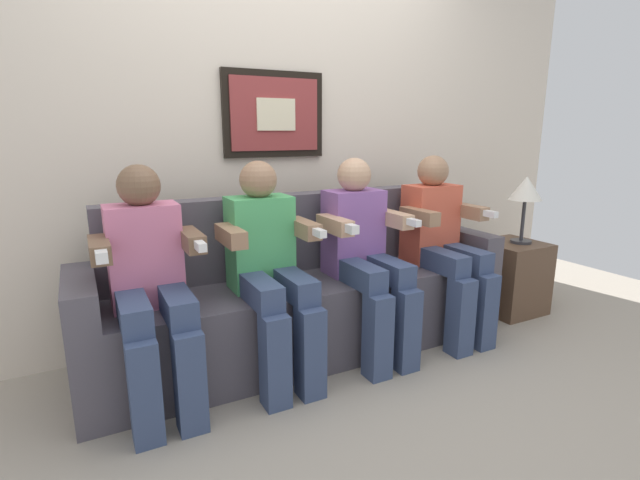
{
  "coord_description": "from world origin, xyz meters",
  "views": [
    {
      "loc": [
        -1.1,
        -1.95,
        1.25
      ],
      "look_at": [
        0.0,
        0.15,
        0.7
      ],
      "focal_mm": 26.18,
      "sensor_mm": 36.0,
      "label": 1
    }
  ],
  "objects_px": {
    "couch": "(306,300)",
    "side_table_right": "(510,277)",
    "person_leftmost": "(150,280)",
    "person_left_center": "(269,264)",
    "person_rightmost": "(443,240)",
    "person_right_center": "(364,251)",
    "table_lamp": "(526,191)"
  },
  "relations": [
    {
      "from": "person_leftmost",
      "to": "person_rightmost",
      "type": "distance_m",
      "value": 1.7
    },
    {
      "from": "person_left_center",
      "to": "person_rightmost",
      "type": "bearing_deg",
      "value": 0.0
    },
    {
      "from": "person_left_center",
      "to": "side_table_right",
      "type": "height_order",
      "value": "person_left_center"
    },
    {
      "from": "person_left_center",
      "to": "person_rightmost",
      "type": "distance_m",
      "value": 1.13
    },
    {
      "from": "person_rightmost",
      "to": "person_left_center",
      "type": "bearing_deg",
      "value": 180.0
    },
    {
      "from": "person_right_center",
      "to": "side_table_right",
      "type": "bearing_deg",
      "value": 2.77
    },
    {
      "from": "person_leftmost",
      "to": "person_left_center",
      "type": "relative_size",
      "value": 1.0
    },
    {
      "from": "couch",
      "to": "table_lamp",
      "type": "distance_m",
      "value": 1.69
    },
    {
      "from": "person_right_center",
      "to": "couch",
      "type": "bearing_deg",
      "value": 149.18
    },
    {
      "from": "person_left_center",
      "to": "side_table_right",
      "type": "distance_m",
      "value": 1.87
    },
    {
      "from": "table_lamp",
      "to": "person_rightmost",
      "type": "bearing_deg",
      "value": -177.68
    },
    {
      "from": "person_rightmost",
      "to": "side_table_right",
      "type": "relative_size",
      "value": 2.22
    },
    {
      "from": "person_leftmost",
      "to": "table_lamp",
      "type": "bearing_deg",
      "value": 0.72
    },
    {
      "from": "person_leftmost",
      "to": "person_right_center",
      "type": "distance_m",
      "value": 1.13
    },
    {
      "from": "couch",
      "to": "person_leftmost",
      "type": "xyz_separation_m",
      "value": [
        -0.85,
        -0.17,
        0.29
      ]
    },
    {
      "from": "couch",
      "to": "side_table_right",
      "type": "relative_size",
      "value": 4.82
    },
    {
      "from": "person_rightmost",
      "to": "side_table_right",
      "type": "height_order",
      "value": "person_rightmost"
    },
    {
      "from": "person_left_center",
      "to": "side_table_right",
      "type": "bearing_deg",
      "value": 1.9
    },
    {
      "from": "person_rightmost",
      "to": "table_lamp",
      "type": "xyz_separation_m",
      "value": [
        0.74,
        0.03,
        0.25
      ]
    },
    {
      "from": "person_leftmost",
      "to": "table_lamp",
      "type": "distance_m",
      "value": 2.45
    },
    {
      "from": "couch",
      "to": "side_table_right",
      "type": "height_order",
      "value": "couch"
    },
    {
      "from": "person_left_center",
      "to": "table_lamp",
      "type": "relative_size",
      "value": 2.41
    },
    {
      "from": "table_lamp",
      "to": "couch",
      "type": "bearing_deg",
      "value": 175.02
    },
    {
      "from": "person_rightmost",
      "to": "table_lamp",
      "type": "relative_size",
      "value": 2.41
    },
    {
      "from": "couch",
      "to": "side_table_right",
      "type": "distance_m",
      "value": 1.56
    },
    {
      "from": "couch",
      "to": "person_left_center",
      "type": "bearing_deg",
      "value": -149.22
    },
    {
      "from": "person_right_center",
      "to": "table_lamp",
      "type": "distance_m",
      "value": 1.33
    },
    {
      "from": "couch",
      "to": "person_left_center",
      "type": "relative_size",
      "value": 2.17
    },
    {
      "from": "person_leftmost",
      "to": "person_right_center",
      "type": "height_order",
      "value": "same"
    },
    {
      "from": "side_table_right",
      "to": "table_lamp",
      "type": "relative_size",
      "value": 1.09
    },
    {
      "from": "person_rightmost",
      "to": "side_table_right",
      "type": "xyz_separation_m",
      "value": [
        0.71,
        0.06,
        -0.36
      ]
    },
    {
      "from": "person_leftmost",
      "to": "person_left_center",
      "type": "bearing_deg",
      "value": 0.05
    }
  ]
}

